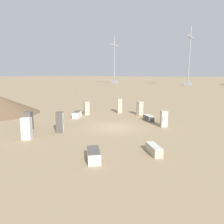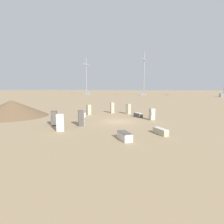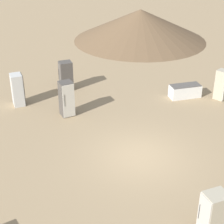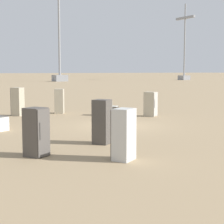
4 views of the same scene
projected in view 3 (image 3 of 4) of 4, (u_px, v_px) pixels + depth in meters
name	position (u px, v px, depth m)	size (l,w,h in m)	color
ground_plane	(140.00, 156.00, 16.44)	(1000.00, 1000.00, 0.00)	#9E8460
dirt_mound	(140.00, 25.00, 31.32)	(11.18, 11.18, 2.59)	brown
discarded_fridge_1	(66.00, 76.00, 22.39)	(0.97, 0.93, 1.77)	#4C4742
discarded_fridge_2	(213.00, 215.00, 12.03)	(0.99, 0.93, 1.67)	#B2A88E
discarded_fridge_3	(185.00, 91.00, 21.68)	(1.93, 1.39, 0.75)	white
discarded_fridge_4	(67.00, 99.00, 19.44)	(0.92, 0.93, 1.88)	#4C4742
discarded_fridge_6	(222.00, 85.00, 21.23)	(0.83, 0.81, 1.74)	#B2A88E
discarded_fridge_9	(18.00, 90.00, 20.54)	(0.92, 0.96, 1.80)	silver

